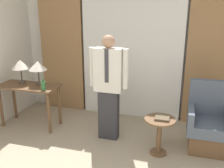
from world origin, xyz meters
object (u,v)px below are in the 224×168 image
object	(u,v)px
desk	(29,93)
bottle_near_edge	(43,86)
table_lamp_left	(20,65)
side_table	(159,130)
book	(162,117)
table_lamp_right	(38,66)
armchair	(208,126)
person	(109,85)

from	to	relation	value
desk	bottle_near_edge	xyz separation A→B (m)	(0.38, -0.15, 0.21)
table_lamp_left	bottle_near_edge	bearing A→B (deg)	-22.26
side_table	book	world-z (taller)	book
table_lamp_right	armchair	bearing A→B (deg)	-0.36
side_table	book	size ratio (longest dim) A/B	2.39
table_lamp_left	book	world-z (taller)	table_lamp_left
desk	book	distance (m)	2.27
desk	table_lamp_right	world-z (taller)	table_lamp_right
table_lamp_right	book	bearing A→B (deg)	-9.08
bottle_near_edge	person	xyz separation A→B (m)	(1.04, 0.12, 0.07)
armchair	side_table	world-z (taller)	armchair
side_table	bottle_near_edge	bearing A→B (deg)	175.96
table_lamp_left	book	size ratio (longest dim) A/B	1.82
desk	armchair	bearing A→B (deg)	1.09
desk	side_table	bearing A→B (deg)	-7.28
armchair	book	bearing A→B (deg)	-153.12
book	desk	bearing A→B (deg)	173.38
side_table	table_lamp_left	bearing A→B (deg)	171.54
bottle_near_edge	side_table	xyz separation A→B (m)	(1.84, -0.13, -0.44)
table_lamp_left	book	distance (m)	2.50
person	book	world-z (taller)	person
armchair	desk	bearing A→B (deg)	-178.91
bottle_near_edge	person	bearing A→B (deg)	6.37
table_lamp_left	bottle_near_edge	xyz separation A→B (m)	(0.55, -0.23, -0.25)
bottle_near_edge	armchair	world-z (taller)	armchair
table_lamp_right	armchair	size ratio (longest dim) A/B	0.41
desk	table_lamp_right	xyz separation A→B (m)	(0.17, 0.07, 0.45)
table_lamp_right	side_table	world-z (taller)	table_lamp_right
table_lamp_right	side_table	distance (m)	2.20
table_lamp_left	book	xyz separation A→B (m)	(2.42, -0.33, -0.50)
bottle_near_edge	armchair	bearing A→B (deg)	4.79
table_lamp_right	person	xyz separation A→B (m)	(1.25, -0.11, -0.17)
table_lamp_left	side_table	xyz separation A→B (m)	(2.40, -0.36, -0.69)
table_lamp_left	person	world-z (taller)	person
bottle_near_edge	person	world-z (taller)	person
table_lamp_left	side_table	size ratio (longest dim) A/B	0.76
table_lamp_left	person	bearing A→B (deg)	-3.96
table_lamp_right	person	bearing A→B (deg)	-5.01
armchair	side_table	xyz separation A→B (m)	(-0.65, -0.34, 0.00)
desk	armchair	world-z (taller)	armchair
person	table_lamp_right	bearing A→B (deg)	174.99
desk	table_lamp_left	distance (m)	0.49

